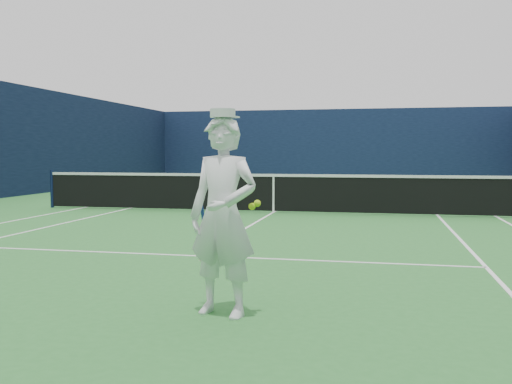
% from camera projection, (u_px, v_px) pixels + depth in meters
% --- Properties ---
extents(ground, '(80.00, 80.00, 0.00)m').
position_uv_depth(ground, '(273.00, 212.00, 14.85)').
color(ground, '#2A702E').
rests_on(ground, ground).
extents(court_markings, '(11.03, 23.83, 0.01)m').
position_uv_depth(court_markings, '(273.00, 212.00, 14.85)').
color(court_markings, white).
rests_on(court_markings, ground).
extents(windscreen_fence, '(20.12, 36.12, 4.00)m').
position_uv_depth(windscreen_fence, '(274.00, 136.00, 14.71)').
color(windscreen_fence, '#0F1A39').
rests_on(windscreen_fence, ground).
extents(tennis_net, '(12.88, 0.09, 1.07)m').
position_uv_depth(tennis_net, '(274.00, 191.00, 14.81)').
color(tennis_net, '#141E4C').
rests_on(tennis_net, ground).
extents(tennis_player, '(0.79, 0.64, 1.98)m').
position_uv_depth(tennis_player, '(223.00, 216.00, 5.44)').
color(tennis_player, white).
rests_on(tennis_player, ground).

